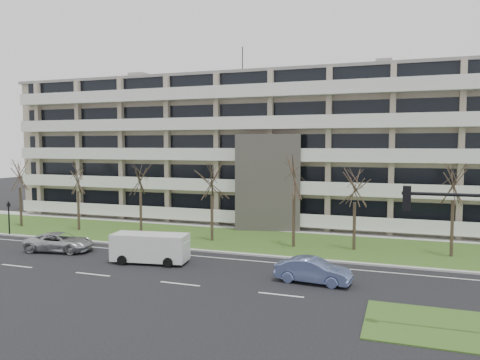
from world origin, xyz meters
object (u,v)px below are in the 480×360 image
at_px(white_van, 151,246).
at_px(pedestrian_signal, 9,214).
at_px(silver_pickup, 60,242).
at_px(blue_sedan, 313,271).

distance_m(white_van, pedestrian_signal, 17.38).
bearing_deg(silver_pickup, pedestrian_signal, 58.18).
xyz_separation_m(blue_sedan, pedestrian_signal, (-28.05, 5.29, 1.21)).
relative_size(silver_pickup, white_van, 0.95).
xyz_separation_m(silver_pickup, pedestrian_signal, (-8.57, 3.59, 1.23)).
bearing_deg(pedestrian_signal, white_van, 8.35).
relative_size(silver_pickup, blue_sedan, 1.15).
bearing_deg(silver_pickup, blue_sedan, -104.10).
bearing_deg(silver_pickup, white_van, -104.36).
bearing_deg(blue_sedan, pedestrian_signal, 84.36).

